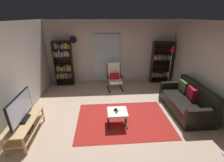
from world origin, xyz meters
The scene contains 17 objects.
ground_plane centered at (0.00, 0.00, 0.00)m, with size 7.02×7.02×0.00m, color tan.
wall_back centered at (0.00, 2.90, 1.30)m, with size 5.60×0.06×2.60m, color beige.
wall_left centered at (-2.70, 0.00, 1.30)m, with size 0.06×6.00×2.60m, color beige.
wall_right centered at (2.70, 0.00, 1.30)m, with size 0.06×6.00×2.60m, color beige.
glass_door_panel centered at (-0.20, 2.83, 1.05)m, with size 1.10×0.01×2.00m, color silver.
area_rug centered at (0.13, -0.01, 0.00)m, with size 2.58×1.79×0.01m, color #A3211C.
tv_stand centered at (-2.30, -0.47, 0.32)m, with size 0.52×1.24×0.48m.
television centered at (-2.29, -0.46, 0.79)m, with size 0.20×1.01×0.64m.
bookshelf_near_tv centered at (-1.97, 2.63, 0.99)m, with size 0.71×0.30×1.83m.
bookshelf_near_sofa centered at (2.12, 2.64, 0.83)m, with size 0.83×0.30×1.77m.
leather_sofa centered at (2.11, 0.32, 0.31)m, with size 0.88×1.83×0.86m.
lounge_armchair centered at (0.06, 2.08, 0.53)m, with size 0.63×0.71×1.02m.
ottoman centered at (-0.06, -0.16, 0.33)m, with size 0.52×0.48×0.40m.
tv_remote centered at (-0.08, -0.18, 0.41)m, with size 0.04×0.14×0.02m, color black.
cell_phone centered at (-0.11, -0.09, 0.40)m, with size 0.07×0.14×0.01m, color black.
floor_lamp_by_shelf centered at (2.26, 2.04, 1.41)m, with size 0.22×0.22×1.72m.
wall_clock centered at (-1.53, 2.82, 1.85)m, with size 0.29×0.03×0.29m.
Camera 1 is at (-0.46, -3.53, 2.71)m, focal length 24.53 mm.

